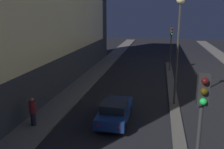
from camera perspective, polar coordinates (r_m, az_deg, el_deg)
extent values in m
cube|color=#56544F|center=(20.54, 13.85, -5.66)|extent=(0.71, 30.81, 0.11)
cube|color=#2D2D2D|center=(7.56, 20.10, -3.25)|extent=(0.32, 0.28, 0.90)
sphere|color=#4C0F0F|center=(7.31, 20.51, -1.41)|extent=(0.20, 0.20, 0.20)
sphere|color=#4C380A|center=(7.39, 20.31, -3.65)|extent=(0.20, 0.20, 0.20)
sphere|color=#1EEA4C|center=(7.49, 20.12, -5.84)|extent=(0.20, 0.20, 0.20)
cylinder|color=#383838|center=(29.93, 13.21, 4.73)|extent=(0.12, 0.12, 4.15)
cube|color=#2D2D2D|center=(29.64, 13.48, 9.55)|extent=(0.32, 0.28, 0.90)
sphere|color=#4C0F0F|center=(29.44, 13.53, 10.10)|extent=(0.20, 0.20, 0.20)
sphere|color=#4C380A|center=(29.46, 13.50, 9.52)|extent=(0.20, 0.20, 0.20)
sphere|color=#1EEA4C|center=(29.48, 13.46, 8.94)|extent=(0.20, 0.20, 0.20)
cylinder|color=#383838|center=(18.65, 14.66, 4.20)|extent=(0.16, 0.16, 7.37)
sphere|color=#F9EAB2|center=(18.41, 15.43, 16.11)|extent=(0.57, 0.57, 0.57)
cube|color=navy|center=(16.13, 0.78, -8.55)|extent=(1.76, 4.41, 0.65)
cube|color=black|center=(15.61, 0.58, -7.07)|extent=(1.49, 1.98, 0.50)
cube|color=red|center=(14.26, -3.29, -11.58)|extent=(0.14, 0.04, 0.10)
cube|color=red|center=(14.04, 1.70, -12.01)|extent=(0.14, 0.04, 0.10)
cylinder|color=black|center=(17.63, -0.92, -7.66)|extent=(0.22, 0.64, 0.64)
cylinder|color=black|center=(17.40, 4.10, -8.00)|extent=(0.22, 0.64, 0.64)
cylinder|color=black|center=(15.18, -3.06, -11.40)|extent=(0.22, 0.64, 0.64)
cylinder|color=black|center=(14.92, 2.81, -11.89)|extent=(0.22, 0.64, 0.64)
cylinder|color=black|center=(16.12, -17.53, -9.64)|extent=(0.31, 0.31, 0.81)
cylinder|color=maroon|center=(15.83, -17.74, -7.09)|extent=(0.42, 0.42, 0.72)
sphere|color=#9E704C|center=(15.67, -17.87, -5.45)|extent=(0.23, 0.23, 0.23)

